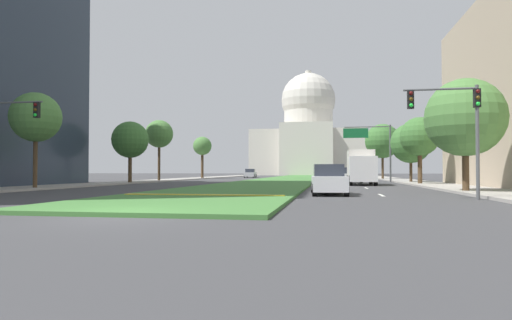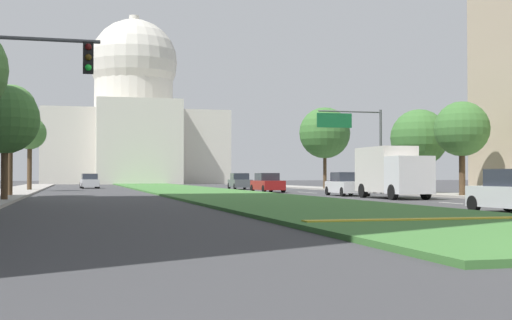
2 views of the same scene
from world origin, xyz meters
The scene contains 20 objects.
ground_plane centered at (0.00, 58.10, 0.00)m, with size 260.00×260.00×0.00m, color #3D3D3F.
grass_median centered at (0.00, 52.29, 0.07)m, with size 8.68×104.58×0.14m, color #427A38.
median_curb_nose centered at (0.00, 8.83, 0.16)m, with size 7.82×0.50×0.04m, color gold.
lane_dashes_right centered at (8.70, 32.07, 0.00)m, with size 0.16×36.21×0.01m.
sidewalk_left centered at (-15.07, 46.48, 0.07)m, with size 4.00×104.58×0.15m, color #9E9991.
sidewalk_right centered at (15.07, 46.48, 0.07)m, with size 4.00×104.58×0.15m, color #9E9991.
capitol_building centered at (0.00, 115.52, 11.43)m, with size 31.44×24.20×30.25m.
traffic_light_near_left centered at (-11.72, 9.92, 3.80)m, with size 3.34×0.35×5.20m.
overhead_guide_sign centered at (10.82, 39.84, 4.63)m, with size 5.32×0.20×6.50m.
street_tree_left_mid centered at (-13.67, 29.65, 4.38)m, with size 3.65×3.65×6.23m.
street_tree_right_mid centered at (14.12, 30.49, 4.40)m, with size 3.55×3.55×6.21m.
street_tree_left_far centered at (-14.14, 38.41, 5.68)m, with size 3.32×3.32×7.38m.
street_tree_right_far centered at (14.44, 36.84, 4.19)m, with size 4.20×4.20×6.30m.
street_tree_left_distant centered at (-14.05, 56.23, 5.17)m, with size 2.95×2.95×6.73m.
street_tree_right_distant centered at (13.61, 54.50, 5.59)m, with size 5.01×5.01×8.11m.
sedan_midblock centered at (8.38, 36.00, 0.78)m, with size 2.12×4.18×1.65m.
sedan_distant centered at (5.63, 46.85, 0.77)m, with size 1.98×4.38×1.63m.
sedan_far_horizon centered at (6.30, 59.78, 0.78)m, with size 2.12×4.64×1.66m.
sedan_very_far centered at (-8.55, 68.98, 0.77)m, with size 2.09×4.41×1.63m.
box_truck_delivery centered at (8.83, 29.81, 1.68)m, with size 2.40×6.40×3.20m.
Camera 2 is at (-9.99, -9.25, 1.41)m, focal length 48.53 mm.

